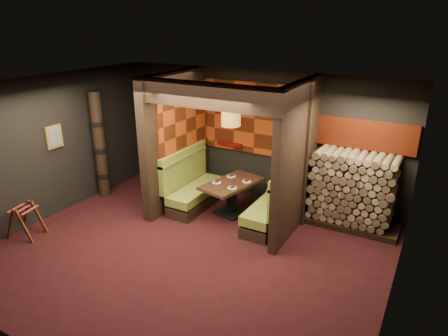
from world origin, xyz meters
TOP-DOWN VIEW (x-y plane):
  - floor at (0.00, 0.00)m, footprint 6.50×5.50m
  - ceiling at (0.00, 0.00)m, footprint 6.50×5.50m
  - wall_back at (0.00, 2.76)m, footprint 6.50×0.02m
  - wall_front at (0.00, -2.76)m, footprint 6.50×0.02m
  - wall_left at (-3.26, 0.00)m, footprint 0.02×5.50m
  - wall_right at (3.26, 0.00)m, footprint 0.02×5.50m
  - partition_left at (-1.35, 1.65)m, footprint 0.20×2.20m
  - partition_right at (1.30, 1.70)m, footprint 0.15×2.10m
  - header_beam at (-0.02, 0.70)m, footprint 2.85×0.18m
  - tapa_back_panel at (-0.02, 2.71)m, footprint 2.40×0.06m
  - tapa_side_panel at (-1.23, 1.82)m, footprint 0.04×1.85m
  - lacquer_shelf at (-0.60, 2.65)m, footprint 0.60×0.12m
  - booth_bench_left at (-0.96, 1.65)m, footprint 0.68×1.60m
  - booth_bench_right at (0.93, 1.65)m, footprint 0.68×1.60m
  - dining_table at (-0.04, 1.70)m, footprint 0.99×1.45m
  - place_settings at (-0.04, 1.70)m, footprint 0.69×0.71m
  - pendant_lamp at (-0.04, 1.65)m, footprint 0.37×0.37m
  - framed_picture at (-3.22, 0.10)m, footprint 0.05×0.36m
  - luggage_rack at (-2.97, -0.98)m, footprint 0.69×0.56m
  - totem_column at (-3.05, 1.10)m, footprint 0.31×0.31m
  - firewood_stack at (2.29, 2.35)m, footprint 1.73×0.70m
  - mosaic_header at (2.29, 2.68)m, footprint 1.83×0.10m
  - bay_front_post at (1.39, 1.96)m, footprint 0.08×0.08m

SIDE VIEW (x-z plane):
  - floor at x=0.00m, z-range -0.02..0.00m
  - luggage_rack at x=-2.97m, z-range 0.00..0.67m
  - booth_bench_left at x=-0.96m, z-range -0.17..0.97m
  - booth_bench_right at x=0.93m, z-range -0.17..0.97m
  - dining_table at x=-0.04m, z-range 0.12..0.82m
  - place_settings at x=-0.04m, z-range 0.70..0.73m
  - firewood_stack at x=2.29m, z-range 0.00..1.50m
  - lacquer_shelf at x=-0.60m, z-range 1.15..1.21m
  - totem_column at x=-3.05m, z-range -0.01..2.39m
  - wall_back at x=0.00m, z-range 0.00..2.85m
  - wall_front at x=0.00m, z-range 0.00..2.85m
  - wall_left at x=-3.26m, z-range 0.00..2.85m
  - wall_right at x=3.26m, z-range 0.00..2.85m
  - partition_left at x=-1.35m, z-range 0.00..2.85m
  - partition_right at x=1.30m, z-range 0.00..2.85m
  - bay_front_post at x=1.39m, z-range 0.00..2.85m
  - framed_picture at x=-3.22m, z-range 1.39..1.85m
  - mosaic_header at x=2.29m, z-range 1.50..2.06m
  - tapa_back_panel at x=-0.02m, z-range 1.04..2.60m
  - tapa_side_panel at x=-1.23m, z-range 1.12..2.58m
  - pendant_lamp at x=-0.04m, z-range 1.65..2.60m
  - header_beam at x=-0.02m, z-range 2.41..2.85m
  - ceiling at x=0.00m, z-range 2.85..2.87m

